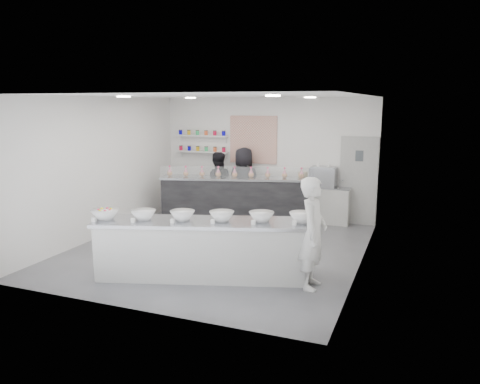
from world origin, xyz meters
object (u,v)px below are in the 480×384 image
(espresso_machine, at_px, (323,177))
(woman_prep, at_px, (313,233))
(prep_counter, at_px, (203,249))
(espresso_ledge, at_px, (324,205))
(staff_right, at_px, (244,183))
(staff_left, at_px, (217,185))
(back_bar, at_px, (235,199))

(espresso_machine, height_order, woman_prep, woman_prep)
(prep_counter, height_order, woman_prep, woman_prep)
(espresso_ledge, height_order, staff_right, staff_right)
(staff_left, distance_m, staff_right, 0.68)
(espresso_machine, xyz_separation_m, woman_prep, (0.67, -4.05, -0.24))
(back_bar, distance_m, woman_prep, 4.36)
(staff_right, bearing_deg, back_bar, 81.91)
(prep_counter, relative_size, staff_left, 2.14)
(prep_counter, bearing_deg, woman_prep, -10.22)
(espresso_ledge, bearing_deg, espresso_machine, 180.00)
(espresso_ledge, distance_m, staff_right, 2.07)
(woman_prep, distance_m, staff_left, 4.98)
(staff_left, height_order, staff_right, staff_right)
(espresso_ledge, height_order, woman_prep, woman_prep)
(prep_counter, bearing_deg, espresso_machine, 57.75)
(espresso_machine, height_order, staff_right, staff_right)
(espresso_ledge, distance_m, staff_left, 2.72)
(prep_counter, distance_m, staff_left, 4.25)
(espresso_machine, relative_size, staff_left, 0.37)
(back_bar, bearing_deg, woman_prep, -67.24)
(staff_left, bearing_deg, espresso_ledge, 163.42)
(staff_left, bearing_deg, back_bar, 128.85)
(prep_counter, height_order, staff_right, staff_right)
(prep_counter, xyz_separation_m, espresso_machine, (1.13, 4.28, 0.64))
(espresso_machine, xyz_separation_m, staff_right, (-1.96, -0.18, -0.23))
(prep_counter, relative_size, woman_prep, 2.02)
(staff_left, bearing_deg, prep_counter, 87.24)
(prep_counter, relative_size, espresso_ledge, 2.96)
(espresso_machine, bearing_deg, espresso_ledge, 0.00)
(espresso_machine, bearing_deg, woman_prep, -80.65)
(woman_prep, xyz_separation_m, staff_right, (-2.63, 3.87, 0.01))
(prep_counter, xyz_separation_m, espresso_ledge, (1.18, 4.28, -0.04))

